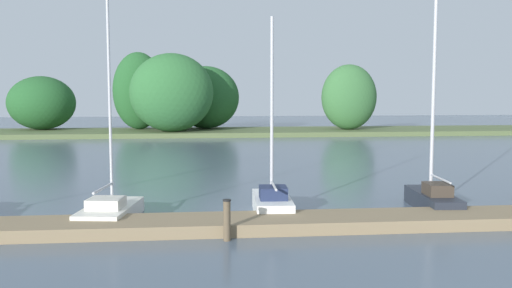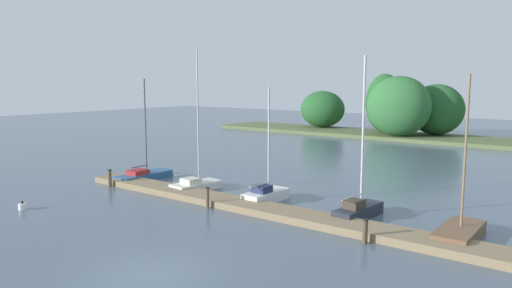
{
  "view_description": "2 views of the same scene",
  "coord_description": "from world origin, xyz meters",
  "px_view_note": "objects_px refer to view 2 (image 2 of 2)",
  "views": [
    {
      "loc": [
        -5.07,
        -6.89,
        3.91
      ],
      "look_at": [
        -3.37,
        9.6,
        2.34
      ],
      "focal_mm": 39.46,
      "sensor_mm": 36.0,
      "label": 1
    },
    {
      "loc": [
        11.99,
        -9.81,
        6.49
      ],
      "look_at": [
        -4.18,
        11.42,
        2.95
      ],
      "focal_mm": 33.16,
      "sensor_mm": 36.0,
      "label": 2
    }
  ],
  "objects_px": {
    "sailboat_1": "(197,184)",
    "sailboat_4": "(460,231)",
    "sailboat_0": "(145,175)",
    "channel_buoy_0": "(22,206)",
    "mooring_piling_2": "(365,231)",
    "sailboat_2": "(267,194)",
    "sailboat_3": "(359,207)",
    "mooring_piling_1": "(208,198)",
    "mooring_piling_0": "(110,178)"
  },
  "relations": [
    {
      "from": "mooring_piling_2",
      "to": "sailboat_0",
      "type": "bearing_deg",
      "value": 170.51
    },
    {
      "from": "sailboat_1",
      "to": "channel_buoy_0",
      "type": "distance_m",
      "value": 9.46
    },
    {
      "from": "channel_buoy_0",
      "to": "sailboat_1",
      "type": "bearing_deg",
      "value": 65.16
    },
    {
      "from": "sailboat_4",
      "to": "sailboat_1",
      "type": "bearing_deg",
      "value": 90.96
    },
    {
      "from": "sailboat_3",
      "to": "channel_buoy_0",
      "type": "distance_m",
      "value": 16.94
    },
    {
      "from": "sailboat_2",
      "to": "sailboat_4",
      "type": "relative_size",
      "value": 0.91
    },
    {
      "from": "channel_buoy_0",
      "to": "mooring_piling_1",
      "type": "bearing_deg",
      "value": 38.74
    },
    {
      "from": "mooring_piling_0",
      "to": "mooring_piling_1",
      "type": "relative_size",
      "value": 0.99
    },
    {
      "from": "sailboat_0",
      "to": "mooring_piling_0",
      "type": "relative_size",
      "value": 6.15
    },
    {
      "from": "sailboat_2",
      "to": "mooring_piling_1",
      "type": "distance_m",
      "value": 3.42
    },
    {
      "from": "sailboat_3",
      "to": "mooring_piling_2",
      "type": "bearing_deg",
      "value": -146.77
    },
    {
      "from": "sailboat_2",
      "to": "mooring_piling_1",
      "type": "height_order",
      "value": "sailboat_2"
    },
    {
      "from": "sailboat_0",
      "to": "sailboat_4",
      "type": "height_order",
      "value": "sailboat_4"
    },
    {
      "from": "mooring_piling_2",
      "to": "channel_buoy_0",
      "type": "distance_m",
      "value": 17.09
    },
    {
      "from": "sailboat_1",
      "to": "sailboat_4",
      "type": "relative_size",
      "value": 1.24
    },
    {
      "from": "sailboat_0",
      "to": "sailboat_3",
      "type": "xyz_separation_m",
      "value": [
        15.24,
        0.42,
        0.19
      ]
    },
    {
      "from": "sailboat_4",
      "to": "mooring_piling_1",
      "type": "bearing_deg",
      "value": 104.22
    },
    {
      "from": "mooring_piling_1",
      "to": "channel_buoy_0",
      "type": "xyz_separation_m",
      "value": [
        -7.35,
        -5.9,
        -0.39
      ]
    },
    {
      "from": "sailboat_1",
      "to": "mooring_piling_1",
      "type": "distance_m",
      "value": 4.32
    },
    {
      "from": "sailboat_1",
      "to": "sailboat_2",
      "type": "bearing_deg",
      "value": -77.51
    },
    {
      "from": "sailboat_0",
      "to": "sailboat_4",
      "type": "xyz_separation_m",
      "value": [
        19.89,
        0.16,
        0.02
      ]
    },
    {
      "from": "mooring_piling_0",
      "to": "channel_buoy_0",
      "type": "bearing_deg",
      "value": -81.16
    },
    {
      "from": "sailboat_3",
      "to": "mooring_piling_2",
      "type": "height_order",
      "value": "sailboat_3"
    },
    {
      "from": "sailboat_2",
      "to": "sailboat_0",
      "type": "bearing_deg",
      "value": 94.16
    },
    {
      "from": "mooring_piling_1",
      "to": "mooring_piling_2",
      "type": "relative_size",
      "value": 1.08
    },
    {
      "from": "mooring_piling_0",
      "to": "channel_buoy_0",
      "type": "distance_m",
      "value": 6.0
    },
    {
      "from": "sailboat_0",
      "to": "sailboat_1",
      "type": "bearing_deg",
      "value": -92.9
    },
    {
      "from": "sailboat_0",
      "to": "sailboat_2",
      "type": "height_order",
      "value": "sailboat_0"
    },
    {
      "from": "sailboat_1",
      "to": "sailboat_4",
      "type": "distance_m",
      "value": 14.97
    },
    {
      "from": "sailboat_0",
      "to": "channel_buoy_0",
      "type": "xyz_separation_m",
      "value": [
        0.95,
        -8.67,
        -0.15
      ]
    },
    {
      "from": "sailboat_2",
      "to": "channel_buoy_0",
      "type": "relative_size",
      "value": 13.84
    },
    {
      "from": "mooring_piling_2",
      "to": "sailboat_2",
      "type": "bearing_deg",
      "value": 156.51
    },
    {
      "from": "sailboat_2",
      "to": "sailboat_3",
      "type": "bearing_deg",
      "value": -85.53
    },
    {
      "from": "mooring_piling_0",
      "to": "sailboat_2",
      "type": "bearing_deg",
      "value": 16.98
    },
    {
      "from": "sailboat_0",
      "to": "channel_buoy_0",
      "type": "height_order",
      "value": "sailboat_0"
    },
    {
      "from": "sailboat_1",
      "to": "sailboat_2",
      "type": "height_order",
      "value": "sailboat_1"
    },
    {
      "from": "mooring_piling_1",
      "to": "sailboat_4",
      "type": "bearing_deg",
      "value": 14.17
    },
    {
      "from": "sailboat_3",
      "to": "mooring_piling_1",
      "type": "height_order",
      "value": "sailboat_3"
    },
    {
      "from": "sailboat_1",
      "to": "sailboat_3",
      "type": "height_order",
      "value": "sailboat_1"
    },
    {
      "from": "sailboat_4",
      "to": "mooring_piling_0",
      "type": "height_order",
      "value": "sailboat_4"
    },
    {
      "from": "sailboat_0",
      "to": "sailboat_1",
      "type": "distance_m",
      "value": 4.93
    },
    {
      "from": "sailboat_3",
      "to": "mooring_piling_1",
      "type": "relative_size",
      "value": 7.03
    },
    {
      "from": "mooring_piling_1",
      "to": "mooring_piling_0",
      "type": "bearing_deg",
      "value": 179.91
    },
    {
      "from": "mooring_piling_0",
      "to": "mooring_piling_1",
      "type": "distance_m",
      "value": 8.27
    },
    {
      "from": "mooring_piling_1",
      "to": "channel_buoy_0",
      "type": "relative_size",
      "value": 2.44
    },
    {
      "from": "sailboat_0",
      "to": "sailboat_2",
      "type": "xyz_separation_m",
      "value": [
        9.89,
        0.25,
        0.11
      ]
    },
    {
      "from": "sailboat_0",
      "to": "mooring_piling_2",
      "type": "bearing_deg",
      "value": -101.4
    },
    {
      "from": "sailboat_2",
      "to": "mooring_piling_0",
      "type": "bearing_deg",
      "value": 109.69
    },
    {
      "from": "sailboat_1",
      "to": "sailboat_4",
      "type": "height_order",
      "value": "sailboat_1"
    },
    {
      "from": "sailboat_2",
      "to": "mooring_piling_2",
      "type": "relative_size",
      "value": 6.13
    }
  ]
}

